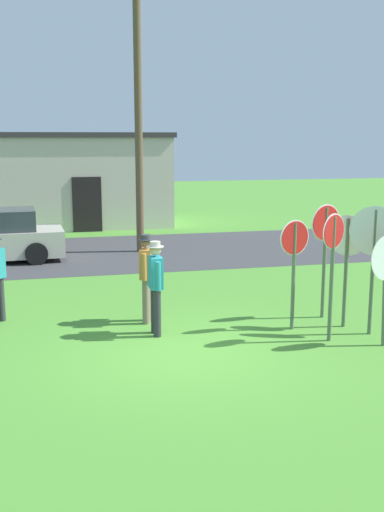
{
  "coord_description": "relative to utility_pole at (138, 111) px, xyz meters",
  "views": [
    {
      "loc": [
        -2.07,
        -9.47,
        3.55
      ],
      "look_at": [
        0.59,
        1.73,
        1.3
      ],
      "focal_mm": 42.47,
      "sensor_mm": 36.0,
      "label": 1
    }
  ],
  "objects": [
    {
      "name": "building_background",
      "position": [
        -1.36,
        6.51,
        -2.46
      ],
      "size": [
        7.0,
        4.14,
        3.76
      ],
      "color": "beige",
      "rests_on": "ground"
    },
    {
      "name": "stop_sign_far_back",
      "position": [
        2.62,
        -8.65,
        -2.88
      ],
      "size": [
        0.62,
        0.47,
        2.15
      ],
      "color": "#51664C",
      "rests_on": "ground"
    },
    {
      "name": "street_asphalt",
      "position": [
        -0.7,
        -0.0,
        -4.34
      ],
      "size": [
        60.0,
        6.4,
        0.01
      ],
      "primitive_type": "cube",
      "color": "#38383A",
      "rests_on": "ground"
    },
    {
      "name": "person_on_left",
      "position": [
        -1.0,
        -7.5,
        -3.36
      ],
      "size": [
        0.33,
        0.54,
        1.74
      ],
      "color": "#7A6B56",
      "rests_on": "ground"
    },
    {
      "name": "stop_sign_rear_left",
      "position": [
        1.98,
        -9.35,
        -2.83
      ],
      "size": [
        0.55,
        0.32,
        2.28
      ],
      "color": "#51664C",
      "rests_on": "ground"
    },
    {
      "name": "stop_sign_low_front",
      "position": [
        2.49,
        -7.99,
        -2.79
      ],
      "size": [
        0.7,
        0.24,
        2.28
      ],
      "color": "#51664C",
      "rests_on": "ground"
    },
    {
      "name": "utility_pole",
      "position": [
        0.0,
        0.0,
        0.0
      ],
      "size": [
        1.8,
        0.24,
        8.32
      ],
      "color": "brown",
      "rests_on": "ground"
    },
    {
      "name": "person_with_sunhat",
      "position": [
        -0.96,
        -8.31,
        -3.36
      ],
      "size": [
        0.31,
        0.57,
        1.74
      ],
      "color": "#2D2D33",
      "rests_on": "ground"
    },
    {
      "name": "ground_plane",
      "position": [
        -0.7,
        -9.33,
        -4.35
      ],
      "size": [
        80.0,
        80.0,
        0.0
      ],
      "primitive_type": "plane",
      "color": "#47842D"
    },
    {
      "name": "stop_sign_rear_right",
      "position": [
        2.89,
        -9.14,
        -2.7
      ],
      "size": [
        0.8,
        0.48,
        2.37
      ],
      "color": "#51664C",
      "rests_on": "ground"
    },
    {
      "name": "stop_sign_nearest",
      "position": [
        1.6,
        -8.57,
        -2.95
      ],
      "size": [
        0.64,
        0.21,
        2.08
      ],
      "color": "#51664C",
      "rests_on": "ground"
    }
  ]
}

